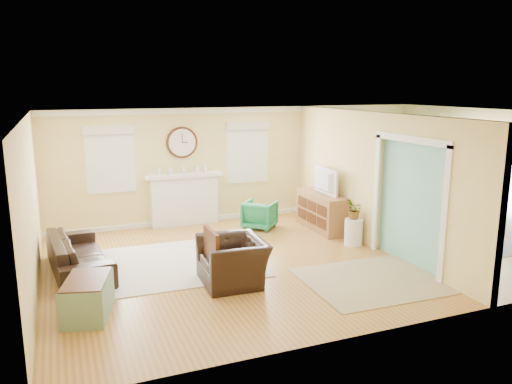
# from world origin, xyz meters

# --- Properties ---
(floor) EXTENTS (9.00, 9.00, 0.00)m
(floor) POSITION_xyz_m (0.00, 0.00, 0.00)
(floor) COLOR #926022
(floor) RESTS_ON ground
(wall_back) EXTENTS (9.00, 0.02, 2.60)m
(wall_back) POSITION_xyz_m (0.00, 3.00, 1.30)
(wall_back) COLOR #D4BF75
(wall_back) RESTS_ON ground
(wall_front) EXTENTS (9.00, 0.02, 2.60)m
(wall_front) POSITION_xyz_m (0.00, -3.00, 1.30)
(wall_front) COLOR #D4BF75
(wall_front) RESTS_ON ground
(wall_left) EXTENTS (0.02, 6.00, 2.60)m
(wall_left) POSITION_xyz_m (-4.50, 0.00, 1.30)
(wall_left) COLOR #D4BF75
(wall_left) RESTS_ON ground
(wall_right) EXTENTS (0.02, 6.00, 2.60)m
(wall_right) POSITION_xyz_m (4.50, 0.00, 1.30)
(wall_right) COLOR #D4BF75
(wall_right) RESTS_ON ground
(ceiling) EXTENTS (9.00, 6.00, 0.02)m
(ceiling) POSITION_xyz_m (0.00, 0.00, 2.60)
(ceiling) COLOR white
(ceiling) RESTS_ON wall_back
(partition) EXTENTS (0.17, 6.00, 2.60)m
(partition) POSITION_xyz_m (1.51, 0.28, 1.36)
(partition) COLOR #D4BF75
(partition) RESTS_ON ground
(fireplace) EXTENTS (1.70, 0.30, 1.17)m
(fireplace) POSITION_xyz_m (-1.50, 2.88, 0.60)
(fireplace) COLOR white
(fireplace) RESTS_ON ground
(wall_clock) EXTENTS (0.70, 0.07, 0.70)m
(wall_clock) POSITION_xyz_m (-1.50, 2.97, 1.85)
(wall_clock) COLOR #4E2412
(wall_clock) RESTS_ON wall_back
(window_left) EXTENTS (1.05, 0.13, 1.42)m
(window_left) POSITION_xyz_m (-3.05, 2.95, 1.66)
(window_left) COLOR white
(window_left) RESTS_ON wall_back
(window_right) EXTENTS (1.05, 0.13, 1.42)m
(window_right) POSITION_xyz_m (0.05, 2.95, 1.66)
(window_right) COLOR white
(window_right) RESTS_ON wall_back
(french_doors) EXTENTS (0.06, 1.70, 2.20)m
(french_doors) POSITION_xyz_m (4.45, 0.00, 1.10)
(french_doors) COLOR white
(french_doors) RESTS_ON ground
(pendant) EXTENTS (0.30, 0.30, 0.55)m
(pendant) POSITION_xyz_m (3.00, 0.00, 2.20)
(pendant) COLOR gold
(pendant) RESTS_ON ceiling
(rug_cream) EXTENTS (2.84, 2.48, 0.01)m
(rug_cream) POSITION_xyz_m (-2.25, 0.43, 0.01)
(rug_cream) COLOR beige
(rug_cream) RESTS_ON floor
(rug_jute) EXTENTS (2.30, 1.90, 0.01)m
(rug_jute) POSITION_xyz_m (0.53, -1.53, 0.01)
(rug_jute) COLOR tan
(rug_jute) RESTS_ON floor
(rug_grey) EXTENTS (2.19, 2.74, 0.01)m
(rug_grey) POSITION_xyz_m (3.22, -0.13, 0.01)
(rug_grey) COLOR slate
(rug_grey) RESTS_ON floor
(sofa) EXTENTS (1.04, 2.21, 0.62)m
(sofa) POSITION_xyz_m (-3.87, 0.61, 0.31)
(sofa) COLOR black
(sofa) RESTS_ON floor
(eames_chair) EXTENTS (1.00, 1.13, 0.71)m
(eames_chair) POSITION_xyz_m (-1.62, -0.76, 0.36)
(eames_chair) COLOR black
(eames_chair) RESTS_ON floor
(green_chair) EXTENTS (0.93, 0.93, 0.61)m
(green_chair) POSITION_xyz_m (-0.05, 1.96, 0.30)
(green_chair) COLOR #1A7648
(green_chair) RESTS_ON floor
(trunk) EXTENTS (0.78, 1.03, 0.53)m
(trunk) POSITION_xyz_m (-3.84, -1.15, 0.26)
(trunk) COLOR gray
(trunk) RESTS_ON floor
(credenza) EXTENTS (0.50, 1.47, 0.80)m
(credenza) POSITION_xyz_m (1.16, 1.36, 0.40)
(credenza) COLOR #94613B
(credenza) RESTS_ON floor
(tv) EXTENTS (0.16, 0.98, 0.56)m
(tv) POSITION_xyz_m (1.14, 1.36, 1.08)
(tv) COLOR black
(tv) RESTS_ON credenza
(garden_stool) EXTENTS (0.35, 0.35, 0.52)m
(garden_stool) POSITION_xyz_m (1.22, 0.18, 0.26)
(garden_stool) COLOR white
(garden_stool) RESTS_ON floor
(potted_plant) EXTENTS (0.44, 0.46, 0.40)m
(potted_plant) POSITION_xyz_m (1.22, 0.18, 0.72)
(potted_plant) COLOR #337F33
(potted_plant) RESTS_ON garden_stool
(dining_table) EXTENTS (1.21, 2.01, 0.68)m
(dining_table) POSITION_xyz_m (3.22, -0.13, 0.34)
(dining_table) COLOR #4E2412
(dining_table) RESTS_ON floor
(dining_chair_n) EXTENTS (0.55, 0.55, 1.03)m
(dining_chair_n) POSITION_xyz_m (3.28, 1.02, 0.61)
(dining_chair_n) COLOR slate
(dining_chair_n) RESTS_ON floor
(dining_chair_s) EXTENTS (0.42, 0.42, 0.88)m
(dining_chair_s) POSITION_xyz_m (3.15, -1.22, 0.51)
(dining_chair_s) COLOR slate
(dining_chair_s) RESTS_ON floor
(dining_chair_w) EXTENTS (0.44, 0.44, 0.97)m
(dining_chair_w) POSITION_xyz_m (2.67, -0.13, 0.57)
(dining_chair_w) COLOR white
(dining_chair_w) RESTS_ON floor
(dining_chair_e) EXTENTS (0.56, 0.56, 1.02)m
(dining_chair_e) POSITION_xyz_m (3.93, -0.08, 0.60)
(dining_chair_e) COLOR slate
(dining_chair_e) RESTS_ON floor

